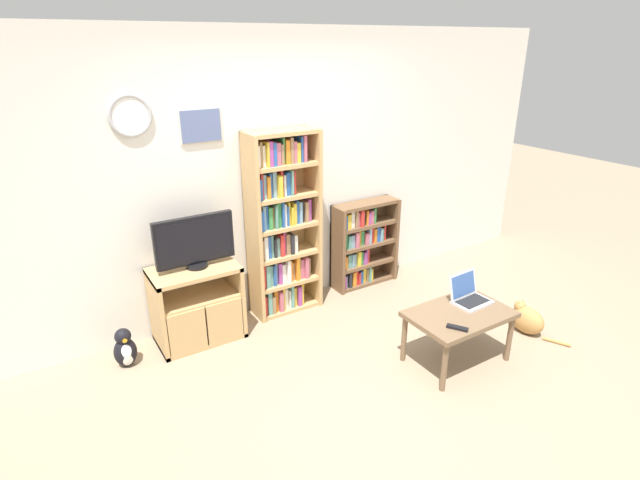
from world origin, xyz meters
name	(u,v)px	position (x,y,z in m)	size (l,w,h in m)	color
ground_plane	(381,390)	(0.00, 0.00, 0.00)	(18.00, 18.00, 0.00)	gray
wall_back	(273,175)	(-0.01, 1.70, 1.30)	(6.72, 0.09, 2.60)	silver
tv_stand	(198,305)	(-0.92, 1.41, 0.34)	(0.73, 0.44, 0.68)	tan
television	(195,242)	(-0.89, 1.43, 0.91)	(0.67, 0.18, 0.45)	black
bookshelf_tall	(280,227)	(-0.04, 1.52, 0.86)	(0.66, 0.31, 1.75)	tan
bookshelf_short	(361,244)	(0.92, 1.55, 0.46)	(0.73, 0.24, 0.92)	brown
coffee_table	(459,318)	(0.76, -0.01, 0.40)	(0.82, 0.54, 0.45)	brown
laptop	(468,295)	(0.95, 0.08, 0.51)	(0.32, 0.27, 0.23)	silver
remote_near_laptop	(457,328)	(0.56, -0.18, 0.46)	(0.12, 0.16, 0.02)	black
cat	(526,319)	(1.62, -0.04, 0.13)	(0.25, 0.54, 0.29)	#B78447
penguin_figurine	(125,349)	(-1.57, 1.35, 0.15)	(0.18, 0.16, 0.34)	black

